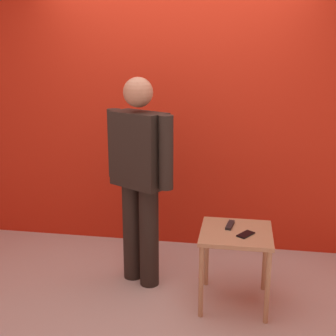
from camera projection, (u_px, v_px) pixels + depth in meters
ground_plane at (151, 309)px, 3.35m from camera, size 12.00×12.00×0.00m
back_wall_red at (177, 109)px, 4.24m from camera, size 5.49×0.12×2.68m
standing_person at (140, 172)px, 3.54m from camera, size 0.63×0.43×1.69m
side_table at (236, 243)px, 3.32m from camera, size 0.53×0.53×0.59m
cell_phone at (246, 234)px, 3.23m from camera, size 0.14×0.16×0.01m
tv_remote at (230, 225)px, 3.39m from camera, size 0.07×0.17×0.02m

